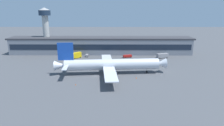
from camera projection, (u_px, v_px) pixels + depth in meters
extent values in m
plane|color=#4C4F54|center=(95.00, 76.00, 108.06)|extent=(600.00, 600.00, 0.00)
cube|color=gray|center=(101.00, 46.00, 161.41)|extent=(141.38, 15.80, 11.78)
cube|color=#38383D|center=(101.00, 38.00, 159.72)|extent=(144.20, 16.12, 1.20)
cube|color=#192333|center=(100.00, 47.00, 153.58)|extent=(138.55, 0.16, 4.24)
cylinder|color=silver|center=(112.00, 64.00, 110.86)|extent=(51.86, 10.14, 5.92)
cone|color=silver|center=(161.00, 63.00, 112.91)|extent=(5.77, 6.04, 5.62)
cone|color=silver|center=(61.00, 66.00, 108.79)|extent=(6.93, 5.84, 5.33)
cube|color=#1947B2|center=(65.00, 51.00, 107.01)|extent=(8.30, 1.18, 9.47)
cube|color=silver|center=(69.00, 61.00, 115.09)|extent=(3.27, 10.81, 0.30)
cube|color=silver|center=(65.00, 67.00, 102.56)|extent=(3.27, 10.81, 0.30)
cube|color=silver|center=(107.00, 59.00, 124.88)|extent=(7.89, 23.61, 0.50)
cube|color=silver|center=(110.00, 74.00, 96.85)|extent=(7.89, 23.61, 0.50)
cylinder|color=#99999E|center=(109.00, 64.00, 122.13)|extent=(5.13, 3.65, 3.26)
cylinder|color=#99999E|center=(112.00, 75.00, 100.81)|extent=(5.13, 3.65, 3.26)
cylinder|color=black|center=(147.00, 72.00, 113.54)|extent=(1.14, 0.59, 1.10)
cylinder|color=slate|center=(147.00, 69.00, 113.17)|extent=(0.24, 0.24, 2.28)
cylinder|color=black|center=(107.00, 71.00, 114.45)|extent=(1.14, 0.59, 1.10)
cylinder|color=slate|center=(107.00, 69.00, 114.08)|extent=(0.24, 0.24, 2.28)
cylinder|color=black|center=(108.00, 74.00, 109.33)|extent=(1.14, 0.59, 1.10)
cylinder|color=slate|center=(108.00, 72.00, 108.96)|extent=(0.24, 0.24, 2.28)
cylinder|color=#B7B7B2|center=(46.00, 34.00, 162.34)|extent=(4.86, 4.86, 29.74)
cylinder|color=#1E2D42|center=(45.00, 13.00, 157.94)|extent=(9.23, 9.23, 4.00)
cone|color=#A5A5A5|center=(44.00, 9.00, 157.16)|extent=(8.31, 8.31, 2.00)
cube|color=gray|center=(163.00, 56.00, 146.94)|extent=(8.85, 5.23, 3.00)
cube|color=black|center=(160.00, 55.00, 146.11)|extent=(3.59, 3.35, 0.75)
cylinder|color=black|center=(160.00, 58.00, 145.32)|extent=(0.76, 0.50, 0.70)
cylinder|color=black|center=(158.00, 57.00, 147.64)|extent=(0.76, 0.50, 0.70)
cylinder|color=black|center=(167.00, 58.00, 147.02)|extent=(0.76, 0.50, 0.70)
cylinder|color=black|center=(165.00, 57.00, 149.34)|extent=(0.76, 0.50, 0.70)
cube|color=red|center=(127.00, 56.00, 148.64)|extent=(6.71, 3.79, 1.60)
cube|color=black|center=(130.00, 55.00, 149.05)|extent=(2.68, 2.42, 0.40)
cylinder|color=black|center=(130.00, 57.00, 150.31)|extent=(0.76, 0.49, 0.70)
cylinder|color=black|center=(131.00, 57.00, 148.64)|extent=(0.76, 0.49, 0.70)
cylinder|color=black|center=(124.00, 57.00, 149.06)|extent=(0.76, 0.49, 0.70)
cylinder|color=black|center=(125.00, 58.00, 147.40)|extent=(0.76, 0.49, 0.70)
cube|color=yellow|center=(76.00, 55.00, 146.51)|extent=(6.88, 6.98, 3.80)
cube|color=black|center=(74.00, 55.00, 144.95)|extent=(3.47, 3.47, 0.95)
cylinder|color=black|center=(75.00, 59.00, 144.48)|extent=(0.70, 0.71, 0.70)
cylinder|color=black|center=(73.00, 58.00, 146.06)|extent=(0.70, 0.71, 0.70)
cylinder|color=black|center=(80.00, 57.00, 147.95)|extent=(0.70, 0.71, 0.70)
cylinder|color=black|center=(78.00, 57.00, 149.54)|extent=(0.70, 0.71, 0.70)
cube|color=gray|center=(87.00, 55.00, 151.19)|extent=(2.05, 4.46, 1.50)
cube|color=black|center=(87.00, 55.00, 149.95)|extent=(1.80, 1.60, 0.38)
cylinder|color=black|center=(88.00, 57.00, 149.92)|extent=(0.32, 0.71, 0.70)
cylinder|color=black|center=(86.00, 57.00, 149.88)|extent=(0.32, 0.71, 0.70)
cylinder|color=black|center=(88.00, 56.00, 152.90)|extent=(0.32, 0.71, 0.70)
cylinder|color=black|center=(86.00, 56.00, 152.85)|extent=(0.32, 0.71, 0.70)
cone|color=#F2590C|center=(76.00, 84.00, 95.23)|extent=(0.50, 0.50, 0.62)
cone|color=#F2590C|center=(136.00, 78.00, 104.24)|extent=(0.59, 0.59, 0.74)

